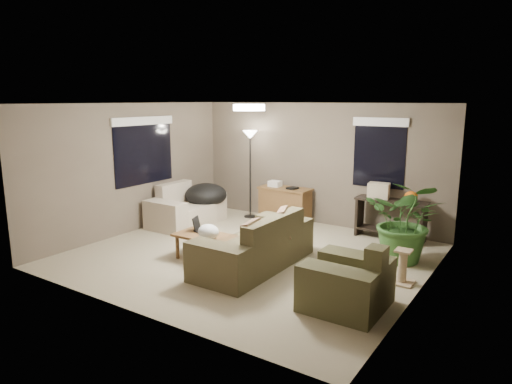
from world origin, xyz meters
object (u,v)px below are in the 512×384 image
Objects in this scene: main_sofa at (257,249)px; desk at (285,205)px; houseplant at (406,230)px; floor_lamp at (250,145)px; coffee_table at (205,238)px; cat_scratching_post at (402,269)px; armchair at (348,284)px; loveseat at (185,210)px; papasan_chair at (206,199)px; console_table at (391,216)px.

main_sofa is 2.69m from desk.
floor_lamp is at bearing 164.84° from houseplant.
floor_lamp reaches higher than coffee_table.
cat_scratching_post is (3.02, -1.93, -0.16)m from desk.
armchair reaches higher than desk.
loveseat is 1.96m from floor_lamp.
coffee_table is 2.53m from papasan_chair.
loveseat is at bearing 157.37° from armchair.
floor_lamp reaches higher than loveseat.
floor_lamp is (-1.81, 2.49, 1.30)m from main_sofa.
desk is at bearing -178.05° from console_table.
loveseat reaches higher than coffee_table.
cat_scratching_post is at bearing -14.60° from papasan_chair.
console_table is 0.96× the size of houseplant.
armchair is 0.52× the size of floor_lamp.
desk is 3.59m from cat_scratching_post.
main_sofa reaches higher than console_table.
floor_lamp reaches higher than console_table.
houseplant is (2.74, 1.69, 0.17)m from coffee_table.
coffee_table is at bearing -50.90° from papasan_chair.
cat_scratching_post is (0.36, 1.13, -0.08)m from armchair.
loveseat is 2.09m from desk.
houseplant reaches higher than console_table.
main_sofa reaches higher than coffee_table.
coffee_table is (-0.88, -0.19, 0.06)m from main_sofa.
console_table is 3.84m from papasan_chair.
floor_lamp is (-0.93, 2.68, 1.24)m from coffee_table.
floor_lamp is at bearing 47.26° from papasan_chair.
cat_scratching_post is at bearing 15.73° from main_sofa.
main_sofa is 2.40m from houseplant.
coffee_table is 0.74× the size of houseplant.
main_sofa is at bearing -141.18° from houseplant.
desk is at bearing 25.90° from papasan_chair.
floor_lamp is (0.66, 0.72, 1.13)m from papasan_chair.
houseplant is at bearing -19.99° from desk.
loveseat reaches higher than cat_scratching_post.
papasan_chair reaches higher than coffee_table.
loveseat is 4.69m from armchair.
main_sofa is 2.17m from cat_scratching_post.
cat_scratching_post is (3.89, -1.91, -1.38)m from floor_lamp.
loveseat is at bearing -143.07° from desk.
loveseat reaches higher than console_table.
main_sofa is 2.90m from loveseat.
loveseat is at bearing 154.22° from main_sofa.
houseplant is (3.67, -0.99, -1.07)m from floor_lamp.
console_table is at bearing 52.30° from coffee_table.
console_table is at bearing 18.91° from loveseat.
desk is 1.00× the size of papasan_chair.
desk is (-2.66, 3.06, 0.08)m from armchair.
floor_lamp is 1.42× the size of houseplant.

